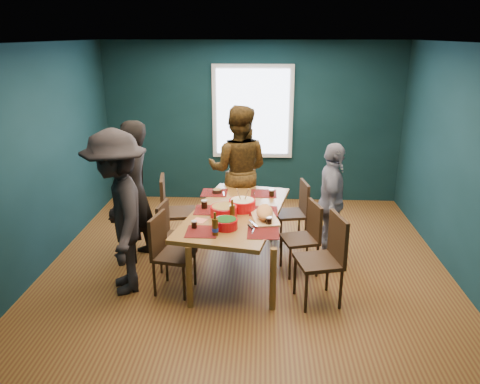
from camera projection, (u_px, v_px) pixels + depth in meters
The scene contains 26 objects.
room at pixel (248, 155), 5.79m from camera, with size 5.01×5.01×2.71m.
dining_table at pixel (236, 216), 5.67m from camera, with size 1.37×2.16×0.76m.
chair_left_far at pixel (172, 206), 6.31m from camera, with size 0.51×0.51×0.99m.
chair_left_mid at pixel (171, 231), 5.73m from camera, with size 0.43×0.43×0.85m.
chair_left_near at pixel (167, 247), 5.22m from camera, with size 0.48×0.48×0.91m.
chair_right_far at pixel (297, 208), 6.44m from camera, with size 0.46×0.46×0.88m.
chair_right_mid at pixel (306, 232), 5.64m from camera, with size 0.49×0.49×0.89m.
chair_right_near at pixel (327, 253), 4.98m from camera, with size 0.54×0.54×0.99m.
person_far_left at pixel (133, 192), 5.86m from camera, with size 0.66×0.43×1.81m, color black.
person_back at pixel (238, 170), 6.72m from camera, with size 0.90×0.70×1.86m, color black.
person_right at pixel (331, 202), 5.92m from camera, with size 0.90×0.37×1.53m, color silver.
person_near_left at pixel (118, 213), 5.12m from camera, with size 1.20×0.69×1.86m, color black.
bowl_salad at pixel (224, 211), 5.45m from camera, with size 0.31×0.31×0.13m.
bowl_dumpling at pixel (242, 204), 5.65m from camera, with size 0.32×0.32×0.30m.
bowl_herbs at pixel (226, 223), 5.12m from camera, with size 0.26×0.26×0.11m.
cutting_board at pixel (265, 213), 5.38m from camera, with size 0.37×0.67×0.15m.
small_bowl at pixel (217, 191), 6.26m from camera, with size 0.13×0.13×0.05m.
beer_bottle_a at pixel (215, 227), 4.94m from camera, with size 0.07×0.07×0.26m.
beer_bottle_b at pixel (232, 212), 5.34m from camera, with size 0.06×0.06×0.25m.
cola_glass_a at pixel (194, 224), 5.13m from camera, with size 0.06×0.06×0.09m.
cola_glass_b at pixel (269, 221), 5.20m from camera, with size 0.07×0.07×0.10m.
cola_glass_c at pixel (272, 193), 6.12m from camera, with size 0.07×0.07×0.10m.
cola_glass_d at pixel (204, 204), 5.70m from camera, with size 0.08×0.08×0.11m.
napkin_a at pixel (262, 209), 5.71m from camera, with size 0.13×0.13×0.00m, color #F78468.
napkin_b at pixel (199, 221), 5.35m from camera, with size 0.15×0.15×0.00m, color #F78468.
napkin_c at pixel (266, 236), 4.93m from camera, with size 0.14×0.14×0.00m, color #F78468.
Camera 1 is at (0.19, -5.36, 2.79)m, focal length 35.00 mm.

